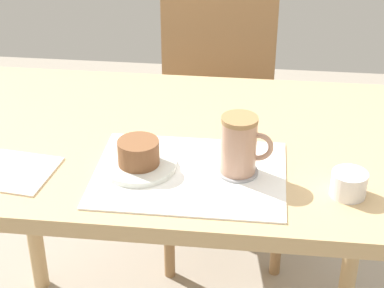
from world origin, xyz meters
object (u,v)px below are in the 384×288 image
object	(u,v)px
wooden_chair	(220,101)
pastry	(139,152)
sugar_bowl	(349,184)
coffee_mug	(240,145)
dining_table	(174,172)
pastry_plate	(139,166)

from	to	relation	value
wooden_chair	pastry	bearing A→B (deg)	73.81
wooden_chair	sugar_bowl	xyz separation A→B (m)	(0.31, -0.86, 0.26)
coffee_mug	pastry	bearing A→B (deg)	-178.15
wooden_chair	coffee_mug	world-z (taller)	wooden_chair
dining_table	pastry_plate	bearing A→B (deg)	-108.13
pastry_plate	coffee_mug	bearing A→B (deg)	1.85
pastry	dining_table	bearing A→B (deg)	71.87
pastry	coffee_mug	xyz separation A→B (m)	(0.21, 0.01, 0.03)
dining_table	coffee_mug	world-z (taller)	coffee_mug
dining_table	wooden_chair	bearing A→B (deg)	84.86
dining_table	coffee_mug	bearing A→B (deg)	-42.36
dining_table	pastry_plate	xyz separation A→B (m)	(-0.05, -0.15, 0.11)
dining_table	coffee_mug	xyz separation A→B (m)	(0.16, -0.14, 0.17)
dining_table	sugar_bowl	xyz separation A→B (m)	(0.37, -0.19, 0.12)
pastry	wooden_chair	bearing A→B (deg)	82.40
wooden_chair	coffee_mug	bearing A→B (deg)	88.23
coffee_mug	wooden_chair	bearing A→B (deg)	96.82
pastry_plate	coffee_mug	distance (m)	0.21
dining_table	pastry_plate	world-z (taller)	pastry_plate
wooden_chair	coffee_mug	xyz separation A→B (m)	(0.10, -0.81, 0.30)
dining_table	wooden_chair	distance (m)	0.68
pastry	sugar_bowl	size ratio (longest dim) A/B	1.22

